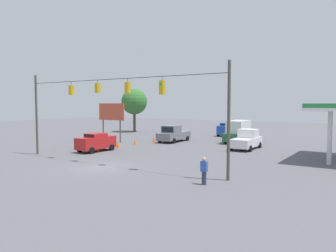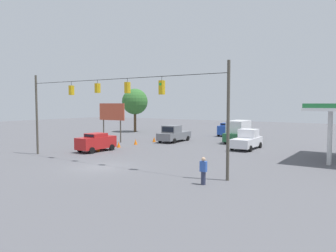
{
  "view_description": "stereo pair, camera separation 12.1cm",
  "coord_description": "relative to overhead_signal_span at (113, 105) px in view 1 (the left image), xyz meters",
  "views": [
    {
      "loc": [
        -18.01,
        17.89,
        4.86
      ],
      "look_at": [
        -1.14,
        -7.59,
        2.78
      ],
      "focal_mm": 35.0,
      "sensor_mm": 36.0,
      "label": 1
    },
    {
      "loc": [
        -18.11,
        17.82,
        4.86
      ],
      "look_at": [
        -1.14,
        -7.59,
        2.78
      ],
      "focal_mm": 35.0,
      "sensor_mm": 36.0,
      "label": 2
    }
  ],
  "objects": [
    {
      "name": "pedestrian",
      "position": [
        -9.0,
        1.82,
        -3.92
      ],
      "size": [
        0.4,
        0.28,
        1.67
      ],
      "color": "#2D334C",
      "rests_on": "ground_plane"
    },
    {
      "name": "pickup_truck_white_oncoming_far",
      "position": [
        -5.67,
        -14.65,
        -3.78
      ],
      "size": [
        2.31,
        5.28,
        2.12
      ],
      "color": "silver",
      "rests_on": "ground_plane"
    },
    {
      "name": "roadside_billboard",
      "position": [
        11.05,
        -11.48,
        -1.2
      ],
      "size": [
        4.18,
        0.16,
        4.92
      ],
      "color": "#4C473D",
      "rests_on": "ground_plane"
    },
    {
      "name": "sedan_blue_withflow_deep",
      "position": [
        1.88,
        -26.75,
        -3.74
      ],
      "size": [
        2.09,
        3.95,
        1.97
      ],
      "color": "#234CB2",
      "rests_on": "ground_plane"
    },
    {
      "name": "traffic_cone_fifth",
      "position": [
        6.69,
        -17.72,
        -4.43
      ],
      "size": [
        0.42,
        0.42,
        0.66
      ],
      "primitive_type": "cone",
      "color": "orange",
      "rests_on": "ground_plane"
    },
    {
      "name": "traffic_cone_nearest",
      "position": [
        6.47,
        -4.57,
        -4.43
      ],
      "size": [
        0.42,
        0.42,
        0.66
      ],
      "primitive_type": "cone",
      "color": "orange",
      "rests_on": "ground_plane"
    },
    {
      "name": "traffic_cone_second",
      "position": [
        6.68,
        -7.92,
        -4.43
      ],
      "size": [
        0.42,
        0.42,
        0.66
      ],
      "primitive_type": "cone",
      "color": "orange",
      "rests_on": "ground_plane"
    },
    {
      "name": "pickup_truck_grey_withflow_far",
      "position": [
        4.57,
        -15.97,
        -3.78
      ],
      "size": [
        2.47,
        5.59,
        2.12
      ],
      "color": "slate",
      "rests_on": "ground_plane"
    },
    {
      "name": "overhead_signal_span",
      "position": [
        0.0,
        0.0,
        0.0
      ],
      "size": [
        19.94,
        0.38,
        7.58
      ],
      "color": "#4C473D",
      "rests_on": "ground_plane"
    },
    {
      "name": "tree_horizon_left",
      "position": [
        18.18,
        -24.76,
        0.46
      ],
      "size": [
        4.45,
        4.45,
        7.47
      ],
      "color": "#4C3823",
      "rests_on": "ground_plane"
    },
    {
      "name": "sedan_red_parked_shoulder",
      "position": [
        6.56,
        -4.41,
        -3.79
      ],
      "size": [
        2.0,
        4.24,
        1.85
      ],
      "color": "red",
      "rests_on": "ground_plane"
    },
    {
      "name": "traffic_cone_fourth",
      "position": [
        6.52,
        -14.4,
        -4.43
      ],
      "size": [
        0.42,
        0.42,
        0.66
      ],
      "primitive_type": "cone",
      "color": "orange",
      "rests_on": "ground_plane"
    },
    {
      "name": "box_truck_green_oncoming_deep",
      "position": [
        -2.7,
        -19.91,
        -3.39
      ],
      "size": [
        2.69,
        6.73,
        2.77
      ],
      "color": "#236038",
      "rests_on": "ground_plane"
    },
    {
      "name": "traffic_cone_third",
      "position": [
        6.72,
        -10.93,
        -4.43
      ],
      "size": [
        0.42,
        0.42,
        0.66
      ],
      "primitive_type": "cone",
      "color": "orange",
      "rests_on": "ground_plane"
    },
    {
      "name": "ground_plane",
      "position": [
        0.1,
        1.32,
        -4.76
      ],
      "size": [
        140.0,
        140.0,
        0.0
      ],
      "primitive_type": "plane",
      "color": "#56565B"
    }
  ]
}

